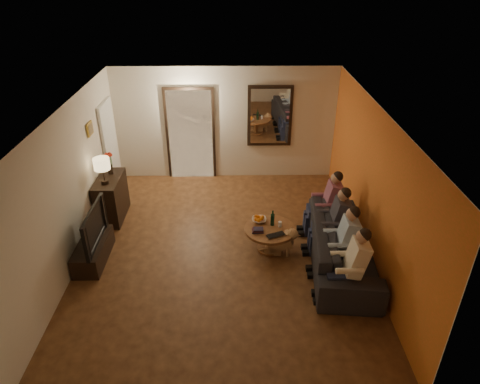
{
  "coord_description": "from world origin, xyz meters",
  "views": [
    {
      "loc": [
        0.22,
        -6.2,
        4.7
      ],
      "look_at": [
        0.3,
        0.3,
        1.05
      ],
      "focal_mm": 32.0,
      "sensor_mm": 36.0,
      "label": 1
    }
  ],
  "objects_px": {
    "tv_stand": "(93,251)",
    "person_c": "(334,224)",
    "laptop": "(277,237)",
    "dresser": "(111,198)",
    "person_d": "(328,206)",
    "table_lamp": "(103,171)",
    "person_b": "(342,244)",
    "tv": "(88,226)",
    "wine_bottle": "(273,218)",
    "coffee_table": "(269,239)",
    "person_a": "(351,268)",
    "sofa": "(343,245)",
    "bowl": "(259,220)",
    "dog": "(279,240)"
  },
  "relations": [
    {
      "from": "tv",
      "to": "coffee_table",
      "type": "xyz_separation_m",
      "value": [
        3.08,
        0.27,
        -0.47
      ]
    },
    {
      "from": "dresser",
      "to": "dog",
      "type": "height_order",
      "value": "dresser"
    },
    {
      "from": "laptop",
      "to": "coffee_table",
      "type": "bearing_deg",
      "value": 86.78
    },
    {
      "from": "dresser",
      "to": "person_c",
      "type": "bearing_deg",
      "value": -16.28
    },
    {
      "from": "person_c",
      "to": "laptop",
      "type": "bearing_deg",
      "value": -169.78
    },
    {
      "from": "person_a",
      "to": "dog",
      "type": "height_order",
      "value": "person_a"
    },
    {
      "from": "dog",
      "to": "sofa",
      "type": "bearing_deg",
      "value": -4.72
    },
    {
      "from": "person_b",
      "to": "person_d",
      "type": "height_order",
      "value": "same"
    },
    {
      "from": "tv_stand",
      "to": "laptop",
      "type": "relative_size",
      "value": 3.37
    },
    {
      "from": "laptop",
      "to": "tv_stand",
      "type": "bearing_deg",
      "value": 157.04
    },
    {
      "from": "coffee_table",
      "to": "wine_bottle",
      "type": "distance_m",
      "value": 0.4
    },
    {
      "from": "dog",
      "to": "coffee_table",
      "type": "xyz_separation_m",
      "value": [
        -0.16,
        0.13,
        -0.06
      ]
    },
    {
      "from": "tv_stand",
      "to": "person_c",
      "type": "bearing_deg",
      "value": 2.42
    },
    {
      "from": "tv",
      "to": "sofa",
      "type": "xyz_separation_m",
      "value": [
        4.28,
        -0.12,
        -0.32
      ]
    },
    {
      "from": "sofa",
      "to": "wine_bottle",
      "type": "distance_m",
      "value": 1.28
    },
    {
      "from": "dresser",
      "to": "tv",
      "type": "xyz_separation_m",
      "value": [
        0.0,
        -1.4,
        0.26
      ]
    },
    {
      "from": "coffee_table",
      "to": "person_b",
      "type": "bearing_deg",
      "value": -32.24
    },
    {
      "from": "tv",
      "to": "person_c",
      "type": "distance_m",
      "value": 4.19
    },
    {
      "from": "dresser",
      "to": "wine_bottle",
      "type": "relative_size",
      "value": 3.17
    },
    {
      "from": "sofa",
      "to": "person_a",
      "type": "height_order",
      "value": "person_a"
    },
    {
      "from": "person_a",
      "to": "laptop",
      "type": "xyz_separation_m",
      "value": [
        -1.01,
        1.02,
        -0.14
      ]
    },
    {
      "from": "dresser",
      "to": "person_d",
      "type": "height_order",
      "value": "person_d"
    },
    {
      "from": "laptop",
      "to": "tv",
      "type": "bearing_deg",
      "value": 157.04
    },
    {
      "from": "dresser",
      "to": "person_a",
      "type": "height_order",
      "value": "person_a"
    },
    {
      "from": "dresser",
      "to": "coffee_table",
      "type": "relative_size",
      "value": 1.09
    },
    {
      "from": "bowl",
      "to": "laptop",
      "type": "distance_m",
      "value": 0.57
    },
    {
      "from": "table_lamp",
      "to": "coffee_table",
      "type": "distance_m",
      "value": 3.33
    },
    {
      "from": "person_b",
      "to": "dog",
      "type": "bearing_deg",
      "value": 149.14
    },
    {
      "from": "bowl",
      "to": "dresser",
      "type": "bearing_deg",
      "value": 162.67
    },
    {
      "from": "dresser",
      "to": "tv",
      "type": "distance_m",
      "value": 1.42
    },
    {
      "from": "sofa",
      "to": "dog",
      "type": "bearing_deg",
      "value": 81.32
    },
    {
      "from": "dresser",
      "to": "person_a",
      "type": "xyz_separation_m",
      "value": [
        4.18,
        -2.42,
        0.16
      ]
    },
    {
      "from": "sofa",
      "to": "laptop",
      "type": "relative_size",
      "value": 7.81
    },
    {
      "from": "table_lamp",
      "to": "laptop",
      "type": "xyz_separation_m",
      "value": [
        3.18,
        -1.18,
        -0.68
      ]
    },
    {
      "from": "tv",
      "to": "dog",
      "type": "bearing_deg",
      "value": -87.52
    },
    {
      "from": "wine_bottle",
      "to": "person_d",
      "type": "bearing_deg",
      "value": 20.8
    },
    {
      "from": "person_b",
      "to": "person_c",
      "type": "bearing_deg",
      "value": 90.0
    },
    {
      "from": "person_a",
      "to": "tv",
      "type": "bearing_deg",
      "value": 166.25
    },
    {
      "from": "tv_stand",
      "to": "sofa",
      "type": "relative_size",
      "value": 0.43
    },
    {
      "from": "person_a",
      "to": "person_c",
      "type": "xyz_separation_m",
      "value": [
        0.0,
        1.2,
        0.0
      ]
    },
    {
      "from": "table_lamp",
      "to": "tv_stand",
      "type": "height_order",
      "value": "table_lamp"
    },
    {
      "from": "coffee_table",
      "to": "dresser",
      "type": "bearing_deg",
      "value": 159.93
    },
    {
      "from": "sofa",
      "to": "coffee_table",
      "type": "xyz_separation_m",
      "value": [
        -1.21,
        0.4,
        -0.15
      ]
    },
    {
      "from": "sofa",
      "to": "coffee_table",
      "type": "distance_m",
      "value": 1.28
    },
    {
      "from": "bowl",
      "to": "person_a",
      "type": "bearing_deg",
      "value": -49.71
    },
    {
      "from": "person_c",
      "to": "person_d",
      "type": "bearing_deg",
      "value": 90.0
    },
    {
      "from": "person_a",
      "to": "wine_bottle",
      "type": "height_order",
      "value": "person_a"
    },
    {
      "from": "person_a",
      "to": "coffee_table",
      "type": "distance_m",
      "value": 1.75
    },
    {
      "from": "dresser",
      "to": "sofa",
      "type": "bearing_deg",
      "value": -19.56
    },
    {
      "from": "table_lamp",
      "to": "person_b",
      "type": "height_order",
      "value": "table_lamp"
    }
  ]
}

